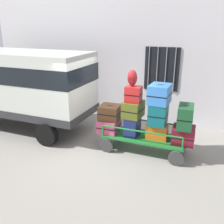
% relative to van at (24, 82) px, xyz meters
% --- Properties ---
extents(ground_plane, '(40.00, 40.00, 0.00)m').
position_rel_van_xyz_m(ground_plane, '(3.17, -0.44, -1.63)').
color(ground_plane, gray).
extents(building_wall, '(12.00, 0.38, 5.00)m').
position_rel_van_xyz_m(building_wall, '(3.18, 2.31, 0.87)').
color(building_wall, silver).
rests_on(building_wall, ground).
extents(van, '(4.69, 2.06, 2.64)m').
position_rel_van_xyz_m(van, '(0.00, 0.00, 0.00)').
color(van, silver).
rests_on(van, ground).
extents(luggage_cart, '(2.37, 1.01, 0.46)m').
position_rel_van_xyz_m(luggage_cart, '(4.30, -0.21, -1.26)').
color(luggage_cart, '#1E722D').
rests_on(luggage_cart, ground).
extents(cart_railing, '(2.26, 0.87, 0.34)m').
position_rel_van_xyz_m(cart_railing, '(4.30, -0.21, -0.89)').
color(cart_railing, '#1E722D').
rests_on(cart_railing, luggage_cart).
extents(suitcase_left_bottom, '(0.58, 0.67, 0.38)m').
position_rel_van_xyz_m(suitcase_left_bottom, '(3.23, -0.25, -0.99)').
color(suitcase_left_bottom, '#CC4C72').
rests_on(suitcase_left_bottom, luggage_cart).
extents(suitcase_left_middle, '(0.61, 0.61, 0.41)m').
position_rel_van_xyz_m(suitcase_left_middle, '(3.23, -0.19, -0.59)').
color(suitcase_left_middle, brown).
rests_on(suitcase_left_middle, suitcase_left_bottom).
extents(suitcase_midleft_bottom, '(0.40, 0.52, 0.54)m').
position_rel_van_xyz_m(suitcase_midleft_bottom, '(3.94, -0.24, -0.90)').
color(suitcase_midleft_bottom, navy).
rests_on(suitcase_midleft_bottom, luggage_cart).
extents(suitcase_midleft_middle, '(0.54, 0.66, 0.46)m').
position_rel_van_xyz_m(suitcase_midleft_middle, '(3.94, -0.20, -0.41)').
color(suitcase_midleft_middle, '#4C5119').
rests_on(suitcase_midleft_middle, suitcase_midleft_bottom).
extents(suitcase_midleft_top, '(0.45, 0.37, 0.44)m').
position_rel_van_xyz_m(suitcase_midleft_top, '(3.94, -0.22, 0.04)').
color(suitcase_midleft_top, '#B21E1E').
rests_on(suitcase_midleft_top, suitcase_midleft_middle).
extents(suitcase_center_bottom, '(0.59, 0.39, 0.44)m').
position_rel_van_xyz_m(suitcase_center_bottom, '(4.65, -0.21, -0.95)').
color(suitcase_center_bottom, orange).
rests_on(suitcase_center_bottom, luggage_cart).
extents(suitcase_center_middle, '(0.48, 0.62, 0.58)m').
position_rel_van_xyz_m(suitcase_center_middle, '(4.65, -0.20, -0.45)').
color(suitcase_center_middle, '#0F5960').
rests_on(suitcase_center_middle, suitcase_center_bottom).
extents(suitcase_center_top, '(0.56, 0.69, 0.51)m').
position_rel_van_xyz_m(suitcase_center_top, '(4.65, -0.18, 0.10)').
color(suitcase_center_top, '#3372C6').
rests_on(suitcase_center_top, suitcase_center_middle).
extents(suitcase_midright_bottom, '(0.60, 0.59, 0.46)m').
position_rel_van_xyz_m(suitcase_midright_bottom, '(5.36, -0.22, -0.94)').
color(suitcase_midright_bottom, maroon).
rests_on(suitcase_midright_bottom, luggage_cart).
extents(suitcase_midright_middle, '(0.42, 0.72, 0.59)m').
position_rel_van_xyz_m(suitcase_midright_middle, '(5.36, -0.22, -0.42)').
color(suitcase_midright_middle, '#194C28').
rests_on(suitcase_midright_middle, suitcase_midright_bottom).
extents(backpack, '(0.27, 0.22, 0.44)m').
position_rel_van_xyz_m(backpack, '(3.89, -0.21, 0.48)').
color(backpack, maroon).
rests_on(backpack, suitcase_midleft_top).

